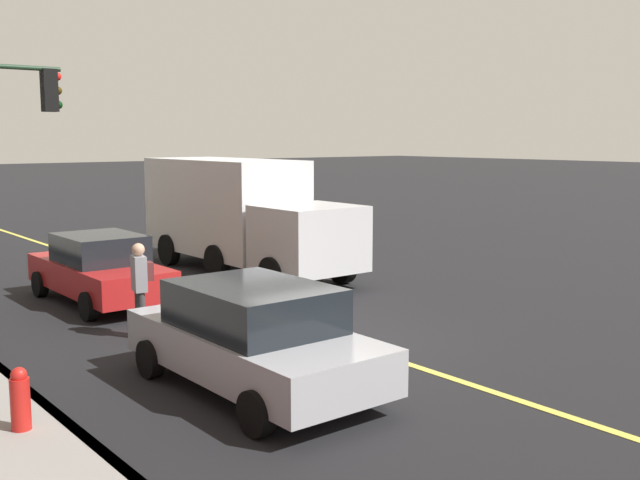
# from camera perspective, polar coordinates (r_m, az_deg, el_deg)

# --- Properties ---
(ground) EXTENTS (200.00, 200.00, 0.00)m
(ground) POSITION_cam_1_polar(r_m,az_deg,el_deg) (13.90, 1.02, -7.63)
(ground) COLOR black
(curb_edge) EXTENTS (80.00, 0.16, 0.15)m
(curb_edge) POSITION_cam_1_polar(r_m,az_deg,el_deg) (11.36, -21.03, -11.34)
(curb_edge) COLOR slate
(curb_edge) RESTS_ON ground
(lane_stripe_center) EXTENTS (80.00, 0.16, 0.01)m
(lane_stripe_center) POSITION_cam_1_polar(r_m,az_deg,el_deg) (13.89, 1.02, -7.61)
(lane_stripe_center) COLOR #D8CC4C
(lane_stripe_center) RESTS_ON ground
(car_red) EXTENTS (4.51, 1.91, 1.57)m
(car_red) POSITION_cam_1_polar(r_m,az_deg,el_deg) (17.49, -16.52, -2.12)
(car_red) COLOR red
(car_red) RESTS_ON ground
(car_silver) EXTENTS (4.47, 2.11, 1.59)m
(car_silver) POSITION_cam_1_polar(r_m,az_deg,el_deg) (11.07, -5.11, -7.33)
(car_silver) COLOR #A8AAB2
(car_silver) RESTS_ON ground
(truck_white) EXTENTS (7.74, 2.44, 3.10)m
(truck_white) POSITION_cam_1_polar(r_m,az_deg,el_deg) (20.81, -6.21, 2.08)
(truck_white) COLOR silver
(truck_white) RESTS_ON ground
(pedestrian_with_backpack) EXTENTS (0.46, 0.43, 1.78)m
(pedestrian_with_backpack) POSITION_cam_1_polar(r_m,az_deg,el_deg) (14.24, -13.58, -3.14)
(pedestrian_with_backpack) COLOR #383838
(pedestrian_with_backpack) RESTS_ON ground
(fire_hydrant) EXTENTS (0.24, 0.24, 0.94)m
(fire_hydrant) POSITION_cam_1_polar(r_m,az_deg,el_deg) (10.03, -21.93, -11.61)
(fire_hydrant) COLOR red
(fire_hydrant) RESTS_ON ground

